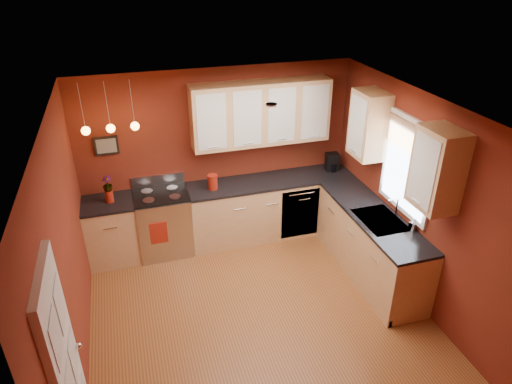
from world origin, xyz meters
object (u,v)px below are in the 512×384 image
object	(u,v)px
sink	(380,221)
coffee_maker	(332,163)
gas_range	(164,222)
soap_pump	(413,224)
red_canister	(213,182)

from	to	relation	value
sink	coffee_maker	xyz separation A→B (m)	(0.04, 1.55, 0.15)
gas_range	coffee_maker	distance (m)	2.73
coffee_maker	soap_pump	xyz separation A→B (m)	(0.20, -1.88, -0.04)
gas_range	sink	bearing A→B (deg)	-29.78
gas_range	red_canister	world-z (taller)	red_canister
sink	coffee_maker	size ratio (longest dim) A/B	2.51
sink	gas_range	bearing A→B (deg)	150.22
red_canister	coffee_maker	size ratio (longest dim) A/B	0.79
sink	coffee_maker	bearing A→B (deg)	88.50
soap_pump	red_canister	bearing A→B (deg)	139.76
coffee_maker	red_canister	bearing A→B (deg)	-171.17
gas_range	soap_pump	xyz separation A→B (m)	(2.87, -1.84, 0.54)
sink	coffee_maker	distance (m)	1.56
red_canister	soap_pump	world-z (taller)	red_canister
red_canister	soap_pump	xyz separation A→B (m)	(2.12, -1.79, -0.03)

